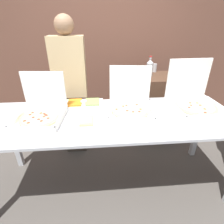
# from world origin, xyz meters

# --- Properties ---
(ground_plane) EXTENTS (16.00, 16.00, 0.00)m
(ground_plane) POSITION_xyz_m (0.00, 0.00, 0.00)
(ground_plane) COLOR #514C47
(brick_wall_behind) EXTENTS (10.00, 0.06, 2.80)m
(brick_wall_behind) POSITION_xyz_m (0.00, 1.70, 1.40)
(brick_wall_behind) COLOR brown
(brick_wall_behind) RESTS_ON ground_plane
(buffet_table) EXTENTS (2.46, 0.86, 0.88)m
(buffet_table) POSITION_xyz_m (0.00, 0.00, 0.78)
(buffet_table) COLOR silver
(buffet_table) RESTS_ON ground_plane
(pizza_box_near_left) EXTENTS (0.44, 0.46, 0.41)m
(pizza_box_near_left) POSITION_xyz_m (-0.66, 0.02, 0.95)
(pizza_box_near_left) COLOR white
(pizza_box_near_left) RESTS_ON buffet_table
(pizza_box_far_left) EXTENTS (0.47, 0.49, 0.43)m
(pizza_box_far_left) POSITION_xyz_m (0.19, 0.11, 0.95)
(pizza_box_far_left) COLOR white
(pizza_box_far_left) RESTS_ON buffet_table
(pizza_box_near_right) EXTENTS (0.50, 0.52, 0.47)m
(pizza_box_near_right) POSITION_xyz_m (0.88, 0.14, 0.96)
(pizza_box_near_right) COLOR white
(pizza_box_near_right) RESTS_ON buffet_table
(paper_plate_front_center) EXTENTS (0.23, 0.23, 0.03)m
(paper_plate_front_center) POSITION_xyz_m (-0.24, -0.09, 0.89)
(paper_plate_front_center) COLOR white
(paper_plate_front_center) RESTS_ON buffet_table
(veggie_tray) EXTENTS (0.42, 0.22, 0.05)m
(veggie_tray) POSITION_xyz_m (-0.29, 0.28, 0.90)
(veggie_tray) COLOR white
(veggie_tray) RESTS_ON buffet_table
(sideboard_podium) EXTENTS (0.71, 0.56, 1.00)m
(sideboard_podium) POSITION_xyz_m (0.73, 0.94, 0.50)
(sideboard_podium) COLOR #4C3323
(sideboard_podium) RESTS_ON ground_plane
(soda_bottle) EXTENTS (0.09, 0.09, 0.28)m
(soda_bottle) POSITION_xyz_m (0.62, 0.95, 1.12)
(soda_bottle) COLOR #B7BCC1
(soda_bottle) RESTS_ON sideboard_podium
(soda_can_silver) EXTENTS (0.07, 0.07, 0.12)m
(soda_can_silver) POSITION_xyz_m (0.76, 1.17, 1.06)
(soda_can_silver) COLOR silver
(soda_can_silver) RESTS_ON sideboard_podium
(soda_can_colored) EXTENTS (0.07, 0.07, 0.12)m
(soda_can_colored) POSITION_xyz_m (0.86, 0.73, 1.06)
(soda_can_colored) COLOR gold
(soda_can_colored) RESTS_ON sideboard_podium
(person_guest_cap) EXTENTS (0.40, 0.22, 1.78)m
(person_guest_cap) POSITION_xyz_m (-0.47, 0.68, 0.94)
(person_guest_cap) COLOR #473D33
(person_guest_cap) RESTS_ON ground_plane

